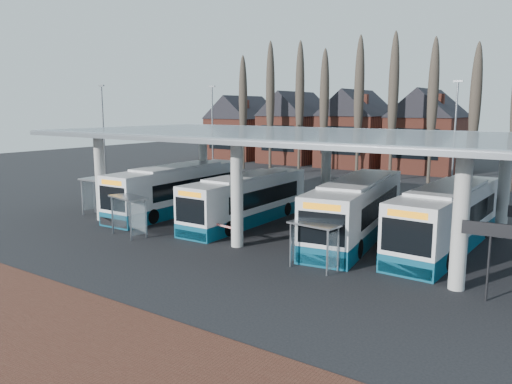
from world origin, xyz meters
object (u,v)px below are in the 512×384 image
Objects in this scene: bus_3 at (447,219)px; shelter_0 at (101,189)px; bus_0 at (179,190)px; shelter_2 at (316,235)px; bus_1 at (248,200)px; shelter_1 at (130,207)px; bus_2 at (356,210)px.

bus_3 reaches higher than shelter_0.
bus_0 is at bearing -174.30° from bus_3.
bus_3 reaches higher than shelter_2.
bus_1 reaches higher than shelter_1.
bus_1 is 11.03m from shelter_0.
bus_0 is 1.00× the size of bus_3.
bus_1 is 8.06m from shelter_1.
shelter_0 is at bearing -164.69° from bus_3.
shelter_0 is (-18.05, -4.67, 0.28)m from bus_2.
bus_2 is 6.73m from shelter_2.
bus_3 is 8.69m from shelter_2.
shelter_1 is 1.11× the size of shelter_2.
shelter_0 is (-23.15, -5.53, 0.31)m from bus_3.
shelter_1 is (-16.84, -8.31, 0.12)m from bus_3.
shelter_2 is (0.79, -6.69, -0.02)m from bus_2.
shelter_1 is (2.59, -7.01, 0.12)m from bus_0.
shelter_1 is 12.55m from shelter_2.
shelter_0 is 6.90m from shelter_1.
shelter_0 reaches higher than shelter_2.
shelter_2 is at bearing -24.47° from bus_0.
bus_1 is 4.62× the size of shelter_2.
bus_2 is at bearing -168.61° from bus_3.
bus_1 is (6.41, 0.08, -0.11)m from bus_0.
bus_0 is 7.48m from shelter_1.
bus_1 is 0.93× the size of bus_3.
bus_2 is 5.11× the size of shelter_2.
shelter_2 is (15.11, -6.24, 0.00)m from bus_0.
shelter_0 is at bearing -174.04° from bus_2.
shelter_0 reaches higher than shelter_1.
shelter_1 reaches higher than shelter_2.
shelter_1 is at bearing -27.18° from shelter_0.
bus_3 is (13.02, 1.22, 0.11)m from bus_1.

